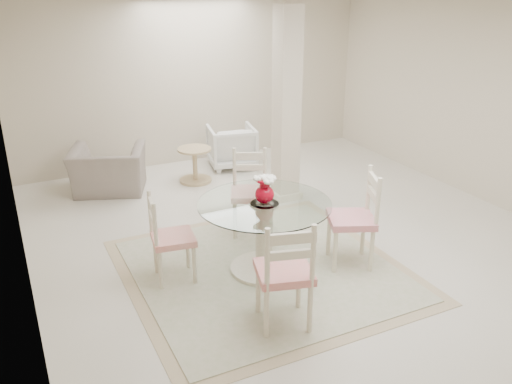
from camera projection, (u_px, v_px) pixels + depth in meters
name	position (u px, v px, depth m)	size (l,w,h in m)	color
ground	(300.00, 242.00, 6.51)	(7.00, 7.00, 0.00)	silver
room_shell	(305.00, 88.00, 5.81)	(6.02, 7.02, 2.71)	beige
column	(287.00, 105.00, 7.29)	(0.30, 0.30, 2.70)	beige
area_rug	(264.00, 270.00, 5.87)	(2.88, 2.88, 0.02)	tan
dining_table	(264.00, 237.00, 5.72)	(1.39, 1.39, 0.80)	beige
red_vase	(265.00, 189.00, 5.51)	(0.23, 0.22, 0.30)	#AA0519
dining_chair_east	(359.00, 212.00, 5.79)	(0.63, 0.63, 1.19)	#F7EBCB
dining_chair_north	(250.00, 185.00, 6.58)	(0.60, 0.60, 1.14)	beige
dining_chair_west	(166.00, 232.00, 5.49)	(0.48, 0.48, 1.06)	beige
dining_chair_south	(286.00, 267.00, 4.70)	(0.59, 0.59, 1.19)	beige
recliner_taupe	(109.00, 170.00, 7.89)	(1.03, 0.90, 0.67)	gray
armchair_white	(232.00, 146.00, 8.94)	(0.73, 0.75, 0.69)	silver
side_table	(195.00, 166.00, 8.30)	(0.51, 0.51, 0.53)	tan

